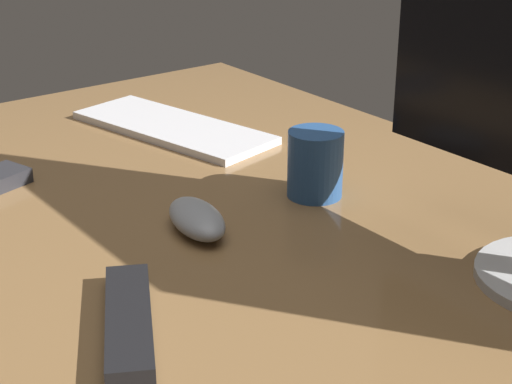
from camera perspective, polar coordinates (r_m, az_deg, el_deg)
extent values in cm
cube|color=olive|center=(103.42, 0.75, -2.87)|extent=(140.00, 84.00, 2.00)
cube|color=white|center=(137.07, -5.73, 4.43)|extent=(37.24, 20.38, 1.23)
ellipsoid|color=#999EA5|center=(101.19, -4.08, -1.83)|extent=(12.67, 8.19, 3.47)
cube|color=black|center=(82.68, -8.71, -8.78)|extent=(19.33, 13.17, 2.06)
cylinder|color=#28518C|center=(110.37, 4.08, 1.93)|extent=(7.40, 7.40, 9.05)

